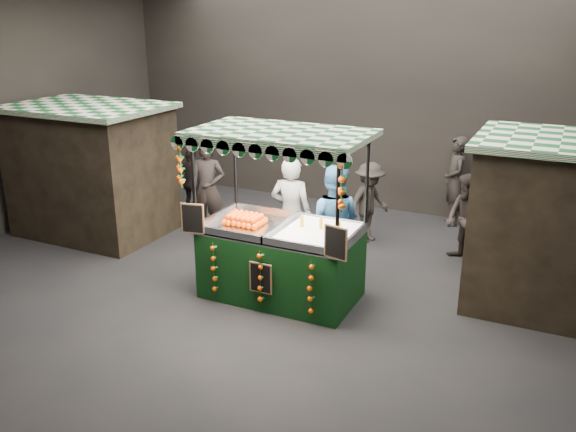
% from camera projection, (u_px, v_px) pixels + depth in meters
% --- Properties ---
extents(ground, '(12.00, 12.00, 0.00)m').
position_uv_depth(ground, '(265.00, 290.00, 9.94)').
color(ground, black).
rests_on(ground, ground).
extents(market_hall, '(12.10, 10.10, 5.05)m').
position_uv_depth(market_hall, '(262.00, 80.00, 8.84)').
color(market_hall, black).
rests_on(market_hall, ground).
extents(neighbour_stall_left, '(3.00, 2.20, 2.60)m').
position_uv_depth(neighbour_stall_left, '(92.00, 170.00, 12.17)').
color(neighbour_stall_left, black).
rests_on(neighbour_stall_left, ground).
extents(neighbour_stall_right, '(3.00, 2.20, 2.60)m').
position_uv_depth(neighbour_stall_right, '(574.00, 226.00, 9.00)').
color(neighbour_stall_right, black).
rests_on(neighbour_stall_right, ground).
extents(juice_stall, '(2.76, 1.62, 2.67)m').
position_uv_depth(juice_stall, '(281.00, 249.00, 9.45)').
color(juice_stall, black).
rests_on(juice_stall, ground).
extents(vendor_grey, '(0.79, 0.57, 2.01)m').
position_uv_depth(vendor_grey, '(291.00, 214.00, 10.50)').
color(vendor_grey, slate).
rests_on(vendor_grey, ground).
extents(vendor_blue, '(1.06, 0.88, 1.97)m').
position_uv_depth(vendor_blue, '(333.00, 222.00, 10.14)').
color(vendor_blue, '#295585').
rests_on(vendor_blue, ground).
extents(shopper_0, '(0.81, 0.64, 1.93)m').
position_uv_depth(shopper_0, '(208.00, 189.00, 12.08)').
color(shopper_0, '#2E2625').
rests_on(shopper_0, ground).
extents(shopper_1, '(1.00, 1.00, 1.64)m').
position_uv_depth(shopper_1, '(466.00, 220.00, 10.75)').
color(shopper_1, black).
rests_on(shopper_1, ground).
extents(shopper_2, '(0.90, 0.39, 1.52)m').
position_uv_depth(shopper_2, '(193.00, 182.00, 13.30)').
color(shopper_2, black).
rests_on(shopper_2, ground).
extents(shopper_3, '(0.94, 1.17, 1.59)m').
position_uv_depth(shopper_3, '(369.00, 202.00, 11.81)').
color(shopper_3, '#282321').
rests_on(shopper_3, ground).
extents(shopper_4, '(0.98, 0.85, 1.69)m').
position_uv_depth(shopper_4, '(159.00, 170.00, 14.00)').
color(shopper_4, '#2B2522').
rests_on(shopper_4, ground).
extents(shopper_5, '(1.46, 1.32, 1.61)m').
position_uv_depth(shopper_5, '(543.00, 238.00, 9.94)').
color(shopper_5, '#2A2422').
rests_on(shopper_5, ground).
extents(shopper_6, '(0.69, 0.81, 1.89)m').
position_uv_depth(shopper_6, '(455.00, 181.00, 12.71)').
color(shopper_6, black).
rests_on(shopper_6, ground).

